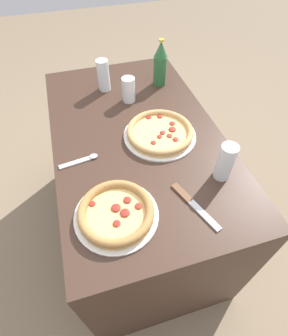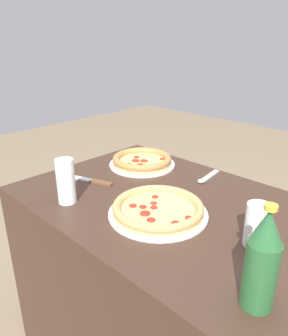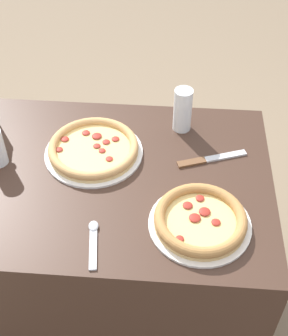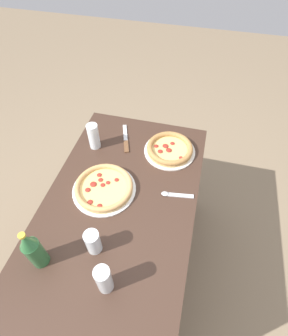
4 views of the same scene
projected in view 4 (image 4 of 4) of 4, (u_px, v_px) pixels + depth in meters
The scene contains 10 objects.
ground_plane at pixel (127, 261), 1.83m from camera, with size 8.00×8.00×0.00m, color #847056.
table at pixel (124, 238), 1.54m from camera, with size 1.23×0.72×0.76m.
pizza_pepperoni at pixel (170, 149), 1.45m from camera, with size 0.28×0.28×0.04m.
pizza_salami at pixel (104, 188), 1.28m from camera, with size 0.31×0.31×0.04m.
glass_iced_tea at pixel (93, 242), 1.06m from camera, with size 0.06×0.06×0.12m.
glass_cola at pixel (94, 137), 1.44m from camera, with size 0.06×0.06×0.15m.
glass_orange_juice at pixel (104, 280), 0.96m from camera, with size 0.06×0.06×0.16m.
beer_bottle at pixel (33, 250), 0.99m from camera, with size 0.07×0.07×0.23m.
knife at pixel (126, 139), 1.52m from camera, with size 0.22×0.10×0.01m.
spoon at pixel (173, 195), 1.27m from camera, with size 0.05×0.16×0.01m.
Camera 4 is at (-0.62, -0.28, 1.83)m, focal length 28.00 mm.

